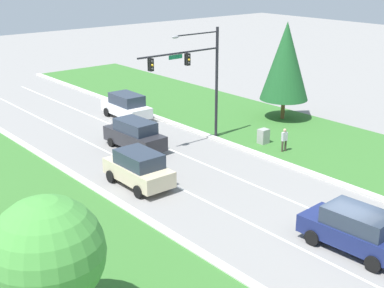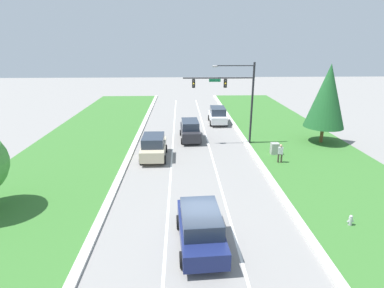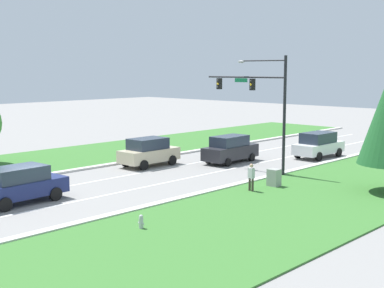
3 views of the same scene
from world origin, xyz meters
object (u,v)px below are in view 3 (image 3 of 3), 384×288
Objects in this scene: traffic_signal_mast at (261,96)px; utility_cabinet at (274,178)px; champagne_suv at (149,152)px; white_suv at (318,145)px; navy_suv at (19,184)px; pedestrian at (251,176)px; fire_hydrant at (141,222)px; charcoal_suv at (230,149)px.

traffic_signal_mast is 7.17× the size of utility_cabinet.
champagne_suv is 14.03m from white_suv.
white_suv reaches higher than navy_suv.
champagne_suv is at bearing -177.81° from utility_cabinet.
utility_cabinet is (3.82, -11.69, -0.50)m from white_suv.
white_suv is at bearing 59.43° from champagne_suv.
champagne_suv is at bearing -119.26° from white_suv.
utility_cabinet is 0.66× the size of pedestrian.
navy_suv is 7.16× the size of fire_hydrant.
utility_cabinet is at bearing -82.41° from pedestrian.
champagne_suv is at bearing 3.72° from pedestrian.
champagne_suv reaches higher than white_suv.
traffic_signal_mast is 1.60× the size of charcoal_suv.
champagne_suv is 4.10× the size of utility_cabinet.
charcoal_suv reaches higher than navy_suv.
charcoal_suv is 6.35m from champagne_suv.
navy_suv is at bearing 67.34° from pedestrian.
utility_cabinet is 11.39m from fire_hydrant.
navy_suv is at bearing -92.33° from charcoal_suv.
utility_cabinet is (7.54, -4.96, -0.48)m from charcoal_suv.
charcoal_suv is 1.09× the size of champagne_suv.
charcoal_suv is at bearing 57.70° from champagne_suv.
utility_cabinet is at bearing 94.01° from fire_hydrant.
charcoal_suv reaches higher than white_suv.
charcoal_suv is 1.01× the size of white_suv.
navy_suv is 4.48× the size of utility_cabinet.
traffic_signal_mast is 1.60× the size of navy_suv.
fire_hydrant is at bearing -85.99° from utility_cabinet.
champagne_suv reaches higher than utility_cabinet.
charcoal_suv is at bearing 157.68° from traffic_signal_mast.
utility_cabinet is at bearing 2.00° from champagne_suv.
pedestrian is (7.42, 10.58, -0.09)m from navy_suv.
traffic_signal_mast reaches higher than pedestrian.
fire_hydrant is (8.39, 1.28, -0.69)m from navy_suv.
champagne_suv is at bearing -153.72° from traffic_signal_mast.
navy_suv is at bearing -171.32° from fire_hydrant.
traffic_signal_mast is 1.75× the size of champagne_suv.
traffic_signal_mast is 16.02m from fire_hydrant.
pedestrian is at bearing 51.79° from navy_suv.
utility_cabinet is (7.59, 12.64, -0.47)m from navy_suv.
navy_suv is 12.93m from pedestrian.
champagne_suv is 0.93× the size of white_suv.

